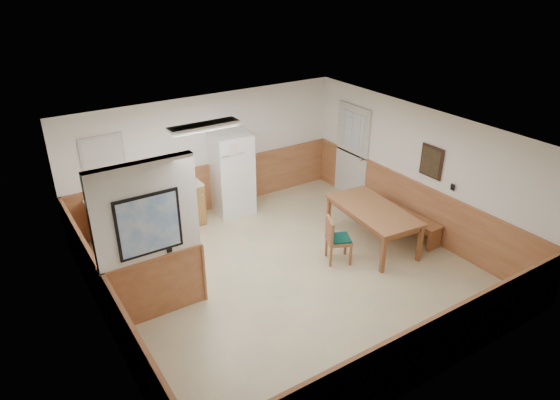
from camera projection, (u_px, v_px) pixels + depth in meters
ground at (288, 274)px, 8.63m from camera, size 6.00×6.00×0.00m
ceiling at (289, 136)px, 7.53m from camera, size 6.00×6.00×0.02m
back_wall at (208, 154)px, 10.34m from camera, size 6.00×0.02×2.50m
right_wall at (418, 171)px, 9.54m from camera, size 0.02×6.00×2.50m
left_wall at (100, 266)px, 6.62m from camera, size 0.02×6.00×2.50m
wainscot_back at (211, 188)px, 10.66m from camera, size 6.00×0.04×1.00m
wainscot_right at (413, 206)px, 9.86m from camera, size 0.04×6.00×1.00m
wainscot_left at (110, 310)px, 6.96m from camera, size 0.04×6.00×1.00m
partition_wall at (150, 245)px, 7.14m from camera, size 1.50×0.20×2.50m
kitchen_counter at (162, 208)px, 9.86m from camera, size 2.20×0.61×1.00m
exterior_door at (352, 152)px, 11.04m from camera, size 0.07×1.02×2.15m
kitchen_window at (104, 161)px, 9.17m from camera, size 0.80×0.04×1.00m
wall_painting at (431, 162)px, 9.16m from camera, size 0.04×0.50×0.60m
fluorescent_fixture at (204, 126)px, 8.15m from camera, size 1.20×0.30×0.09m
refrigerator at (232, 174)px, 10.40m from camera, size 0.81×0.75×1.74m
dining_table at (373, 213)px, 9.26m from camera, size 1.11×1.95×0.75m
dining_bench at (404, 218)px, 9.76m from camera, size 0.43×1.61×0.45m
dining_chair at (335, 237)px, 8.79m from camera, size 0.68×0.59×0.85m
fire_extinguisher at (184, 171)px, 9.88m from camera, size 0.15×0.15×0.50m
soap_bottle at (105, 194)px, 9.14m from camera, size 0.09×0.09×0.24m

